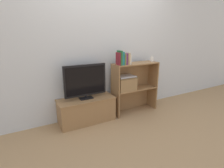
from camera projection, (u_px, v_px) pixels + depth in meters
The scene contains 16 objects.
ground_plane at pixel (116, 119), 3.10m from camera, with size 16.00×16.00×0.00m, color #A37F56.
wall_back at pixel (105, 49), 3.12m from camera, with size 10.00×0.05×2.40m.
tv_stand at pixel (87, 110), 2.98m from camera, with size 0.95×0.40×0.42m.
tv at pixel (85, 81), 2.84m from camera, with size 0.71×0.14×0.57m.
bookshelf_lower_tier at pixel (133, 96), 3.43m from camera, with size 0.89×0.30×0.47m.
bookshelf_upper_tier at pixel (134, 72), 3.30m from camera, with size 0.89×0.30×0.48m.
book_maroon at pixel (118, 59), 2.94m from camera, with size 0.02×0.14×0.21m.
book_forest at pixel (120, 58), 2.95m from camera, with size 0.03×0.15×0.24m.
book_teal at pixel (122, 58), 2.97m from camera, with size 0.04×0.14×0.22m.
book_olive at pixel (123, 59), 3.00m from camera, with size 0.02×0.15×0.19m.
book_plum at pixel (125, 59), 3.01m from camera, with size 0.04×0.13×0.20m.
book_tan at pixel (127, 59), 3.03m from camera, with size 0.04×0.16×0.20m.
book_ivory at pixel (129, 59), 3.05m from camera, with size 0.03×0.14×0.17m.
baby_monitor at pixel (152, 59), 3.36m from camera, with size 0.05×0.03×0.12m.
storage_basket_left at pixel (125, 83), 3.18m from camera, with size 0.36×0.27×0.25m.
laptop at pixel (126, 76), 3.14m from camera, with size 0.33×0.24×0.02m.
Camera 1 is at (-1.42, -2.43, 1.46)m, focal length 28.00 mm.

